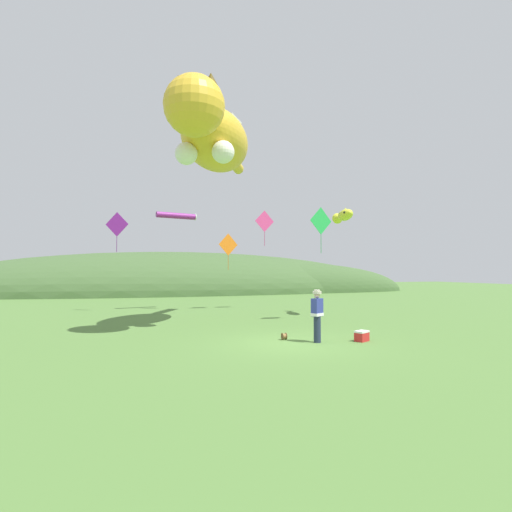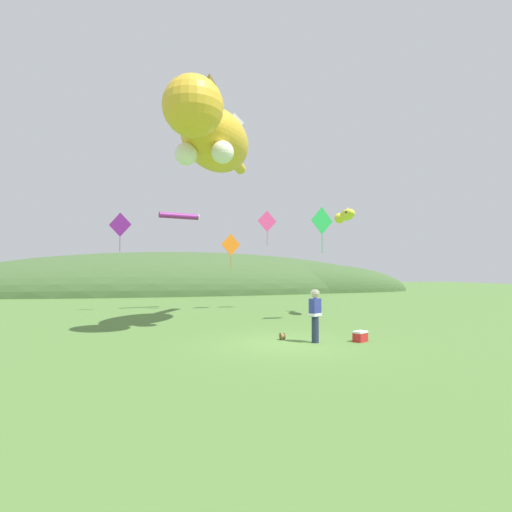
% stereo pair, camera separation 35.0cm
% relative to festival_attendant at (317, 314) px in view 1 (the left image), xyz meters
% --- Properties ---
extents(ground_plane, '(120.00, 120.00, 0.00)m').
position_rel_festival_attendant_xyz_m(ground_plane, '(-0.87, 0.10, -0.95)').
color(ground_plane, '#517A38').
extents(distant_hill_ridge, '(52.78, 15.89, 8.98)m').
position_rel_festival_attendant_xyz_m(distant_hill_ridge, '(0.94, 32.13, -0.95)').
color(distant_hill_ridge, '#426033').
rests_on(distant_hill_ridge, ground).
extents(festival_attendant, '(0.49, 0.44, 1.77)m').
position_rel_festival_attendant_xyz_m(festival_attendant, '(0.00, 0.00, 0.00)').
color(festival_attendant, '#232D47').
rests_on(festival_attendant, ground).
extents(kite_spool, '(0.15, 0.24, 0.24)m').
position_rel_festival_attendant_xyz_m(kite_spool, '(-0.87, 0.83, -0.83)').
color(kite_spool, olive).
rests_on(kite_spool, ground).
extents(picnic_cooler, '(0.58, 0.52, 0.36)m').
position_rel_festival_attendant_xyz_m(picnic_cooler, '(1.56, -0.25, -0.77)').
color(picnic_cooler, red).
rests_on(picnic_cooler, ground).
extents(kite_giant_cat, '(5.24, 9.16, 3.01)m').
position_rel_festival_attendant_xyz_m(kite_giant_cat, '(-2.71, 4.64, 7.30)').
color(kite_giant_cat, gold).
extents(kite_fish_windsock, '(1.08, 2.34, 0.70)m').
position_rel_festival_attendant_xyz_m(kite_fish_windsock, '(4.98, 6.81, 4.45)').
color(kite_fish_windsock, yellow).
extents(kite_tube_streamer, '(2.55, 0.92, 0.44)m').
position_rel_festival_attendant_xyz_m(kite_tube_streamer, '(-3.28, 12.79, 4.88)').
color(kite_tube_streamer, '#8C268C').
extents(kite_diamond_orange, '(1.33, 0.47, 2.30)m').
position_rel_festival_attendant_xyz_m(kite_diamond_orange, '(-0.14, 12.18, 3.09)').
color(kite_diamond_orange, orange).
extents(kite_diamond_white, '(1.13, 0.18, 2.04)m').
position_rel_festival_attendant_xyz_m(kite_diamond_white, '(-0.43, 10.07, 10.11)').
color(kite_diamond_white, white).
extents(kite_diamond_pink, '(1.34, 0.27, 2.26)m').
position_rel_festival_attendant_xyz_m(kite_diamond_pink, '(2.08, 11.61, 4.59)').
color(kite_diamond_pink, '#E53F8C').
extents(kite_diamond_green, '(1.30, 0.35, 2.24)m').
position_rel_festival_attendant_xyz_m(kite_diamond_green, '(2.76, 5.12, 3.86)').
color(kite_diamond_green, green).
extents(kite_diamond_violet, '(1.30, 0.67, 2.35)m').
position_rel_festival_attendant_xyz_m(kite_diamond_violet, '(-6.79, 12.52, 4.18)').
color(kite_diamond_violet, purple).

